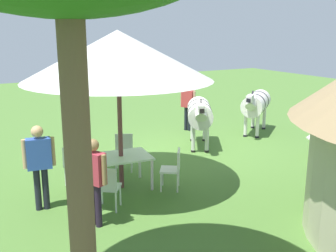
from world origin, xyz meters
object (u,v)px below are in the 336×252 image
(patio_chair_east_end, at_px, (124,150))
(standing_watcher, at_px, (188,102))
(patio_dining_table, at_px, (121,159))
(guest_beside_umbrella, at_px, (39,160))
(zebra_by_umbrella, at_px, (256,104))
(zebra_nearest_camera, at_px, (200,113))
(guest_behind_table, at_px, (94,174))
(patio_chair_near_hut, at_px, (72,162))
(shade_umbrella, at_px, (118,56))
(patio_chair_near_lawn, at_px, (107,185))
(patio_chair_west_end, at_px, (174,167))
(striped_lounge_chair, at_px, (324,150))

(patio_chair_east_end, relative_size, standing_watcher, 0.55)
(patio_dining_table, xyz_separation_m, guest_beside_umbrella, (1.79, 0.27, 0.37))
(guest_beside_umbrella, relative_size, zebra_by_umbrella, 0.87)
(patio_chair_east_end, distance_m, zebra_nearest_camera, 2.89)
(patio_dining_table, xyz_separation_m, zebra_by_umbrella, (-5.78, -2.21, 0.35))
(zebra_nearest_camera, bearing_deg, guest_behind_table, 67.52)
(guest_behind_table, height_order, zebra_nearest_camera, guest_behind_table)
(patio_chair_east_end, distance_m, patio_chair_near_hut, 1.41)
(shade_umbrella, bearing_deg, patio_chair_near_hut, -41.73)
(patio_chair_near_lawn, xyz_separation_m, patio_chair_west_end, (-1.66, -0.29, 0.00))
(guest_behind_table, bearing_deg, shade_umbrella, 117.47)
(patio_dining_table, relative_size, standing_watcher, 0.83)
(patio_dining_table, xyz_separation_m, striped_lounge_chair, (-5.61, 0.81, -0.40))
(patio_chair_east_end, height_order, zebra_by_umbrella, zebra_by_umbrella)
(patio_dining_table, relative_size, zebra_nearest_camera, 0.68)
(patio_chair_near_lawn, bearing_deg, guest_behind_table, -94.30)
(patio_chair_west_end, relative_size, zebra_nearest_camera, 0.45)
(patio_chair_west_end, relative_size, striped_lounge_chair, 0.94)
(zebra_nearest_camera, height_order, zebra_by_umbrella, zebra_nearest_camera)
(patio_chair_west_end, bearing_deg, standing_watcher, -1.43)
(patio_chair_near_lawn, relative_size, guest_beside_umbrella, 0.53)
(patio_chair_near_hut, relative_size, striped_lounge_chair, 0.94)
(patio_chair_near_lawn, distance_m, patio_chair_near_hut, 1.73)
(patio_chair_near_lawn, height_order, patio_chair_east_end, same)
(patio_dining_table, distance_m, guest_behind_table, 1.82)
(guest_behind_table, distance_m, zebra_nearest_camera, 5.41)
(patio_chair_east_end, height_order, guest_beside_umbrella, guest_beside_umbrella)
(guest_beside_umbrella, bearing_deg, guest_behind_table, -50.15)
(patio_chair_near_lawn, distance_m, guest_beside_umbrella, 1.39)
(patio_chair_near_hut, bearing_deg, patio_chair_west_end, 93.94)
(patio_dining_table, height_order, guest_beside_umbrella, guest_beside_umbrella)
(striped_lounge_chair, height_order, zebra_nearest_camera, zebra_nearest_camera)
(patio_dining_table, height_order, striped_lounge_chair, patio_dining_table)
(zebra_nearest_camera, distance_m, zebra_by_umbrella, 2.56)
(guest_behind_table, distance_m, striped_lounge_chair, 6.77)
(patio_chair_near_hut, bearing_deg, patio_chair_near_lawn, 47.80)
(patio_chair_east_end, bearing_deg, guest_beside_umbrella, 55.78)
(patio_chair_west_end, bearing_deg, guest_behind_table, 144.26)
(patio_chair_east_end, height_order, striped_lounge_chair, patio_chair_east_end)
(guest_beside_umbrella, bearing_deg, standing_watcher, 42.75)
(patio_chair_near_hut, bearing_deg, guest_behind_table, 35.96)
(striped_lounge_chair, bearing_deg, patio_chair_near_hut, -37.63)
(patio_chair_west_end, distance_m, patio_chair_near_hut, 2.33)
(patio_chair_west_end, bearing_deg, patio_dining_table, 90.00)
(patio_dining_table, bearing_deg, guest_behind_table, 52.37)
(guest_behind_table, height_order, standing_watcher, standing_watcher)
(zebra_by_umbrella, bearing_deg, patio_chair_west_end, 82.70)
(patio_chair_east_end, distance_m, striped_lounge_chair, 5.43)
(striped_lounge_chair, relative_size, zebra_by_umbrella, 0.49)
(patio_chair_near_hut, relative_size, guest_behind_table, 0.55)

